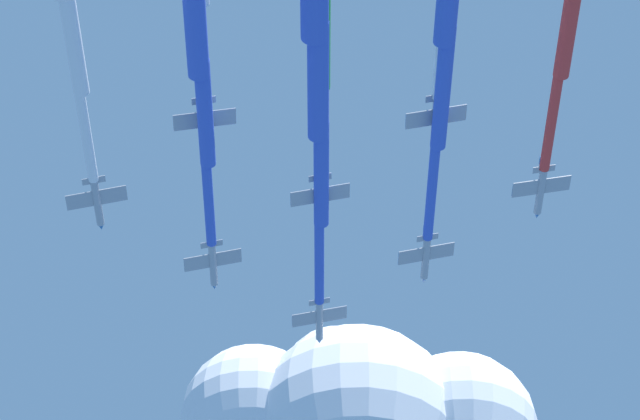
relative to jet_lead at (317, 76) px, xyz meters
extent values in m
cylinder|color=#9EA3AD|center=(-4.47, -46.38, 0.05)|extent=(2.13, 9.08, 1.32)
cone|color=#1959A5|center=(-4.93, -51.41, 0.05)|extent=(1.37, 1.41, 1.25)
cylinder|color=black|center=(-4.04, -41.65, 0.05)|extent=(1.04, 0.69, 0.99)
ellipsoid|color=black|center=(-4.55, -48.37, 0.51)|extent=(1.06, 1.97, 0.83)
cube|color=#9EA3AD|center=(-4.43, -45.85, 0.00)|extent=(8.43, 3.44, 2.04)
cube|color=#1959A5|center=(-0.68, -46.19, -0.80)|extent=(0.91, 2.35, 0.26)
cube|color=#1959A5|center=(-8.15, -45.51, 0.94)|extent=(0.91, 2.35, 0.26)
cube|color=#9EA3AD|center=(-4.13, -42.62, 0.05)|extent=(3.23, 1.38, 0.82)
cube|color=#1959A5|center=(-3.91, -42.64, 0.98)|extent=(0.67, 1.44, 1.88)
cylinder|color=blue|center=(-3.27, -33.23, 0.05)|extent=(3.38, 18.85, 1.68)
cylinder|color=blue|center=(-2.07, -16.94, 0.12)|extent=(4.22, 18.93, 2.52)
cylinder|color=blue|center=(-0.18, -0.72, 0.03)|extent=(5.06, 19.00, 3.36)
cylinder|color=#9EA3AD|center=(11.93, -35.44, -0.10)|extent=(2.10, 9.08, 1.34)
cone|color=#1959A5|center=(11.50, -40.47, -0.10)|extent=(1.38, 1.40, 1.27)
cylinder|color=black|center=(12.34, -30.71, -0.10)|extent=(1.05, 0.68, 1.01)
ellipsoid|color=black|center=(11.88, -37.42, 0.35)|extent=(1.06, 1.97, 0.85)
cube|color=#9EA3AD|center=(11.97, -34.90, -0.15)|extent=(8.37, 3.39, 2.24)
cube|color=#1959A5|center=(15.70, -35.22, -1.05)|extent=(0.90, 2.35, 0.27)
cube|color=#1959A5|center=(8.27, -34.58, 0.88)|extent=(0.90, 2.35, 0.27)
cube|color=#9EA3AD|center=(12.26, -31.67, -0.10)|extent=(3.21, 1.36, 0.90)
cube|color=#1959A5|center=(12.49, -31.69, 0.82)|extent=(0.71, 1.45, 1.87)
cylinder|color=blue|center=(13.02, -22.78, -0.10)|extent=(3.20, 17.70, 1.71)
cylinder|color=blue|center=(14.04, -7.49, -0.03)|extent=(4.05, 17.77, 2.56)
cylinder|color=blue|center=(15.75, 7.74, -0.13)|extent=(4.90, 17.84, 3.41)
cylinder|color=#9EA3AD|center=(-18.75, -32.78, 1.33)|extent=(2.07, 9.08, 1.34)
cone|color=#1959A5|center=(-19.17, -37.81, 1.33)|extent=(1.37, 1.40, 1.27)
cylinder|color=black|center=(-18.36, -28.05, 1.33)|extent=(1.05, 0.68, 1.00)
ellipsoid|color=black|center=(-18.80, -34.76, 1.78)|extent=(1.06, 1.97, 0.85)
cube|color=#9EA3AD|center=(-18.72, -32.24, 1.28)|extent=(8.37, 3.36, 2.19)
cube|color=#1959A5|center=(-14.98, -32.55, 0.41)|extent=(0.89, 2.35, 0.27)
cube|color=#1959A5|center=(-22.42, -31.94, 2.29)|extent=(0.89, 2.35, 0.27)
cube|color=#9EA3AD|center=(-18.44, -29.01, 1.33)|extent=(3.21, 1.35, 0.88)
cube|color=#1959A5|center=(-18.21, -29.03, 2.25)|extent=(0.69, 1.44, 1.87)
cylinder|color=blue|center=(-17.62, -19.02, 1.33)|extent=(3.34, 20.21, 1.70)
cylinder|color=blue|center=(-16.48, -1.54, 1.40)|extent=(4.19, 20.28, 2.55)
cylinder|color=#9EA3AD|center=(-2.35, -21.84, 0.62)|extent=(2.15, 9.08, 1.33)
cone|color=#1959A5|center=(-2.81, -26.86, 0.62)|extent=(1.37, 1.41, 1.26)
cylinder|color=black|center=(-1.91, -17.11, 0.62)|extent=(1.05, 0.69, 0.99)
ellipsoid|color=black|center=(-2.42, -23.82, 1.08)|extent=(1.07, 1.97, 0.84)
cube|color=#9EA3AD|center=(-2.31, -21.30, 0.57)|extent=(8.41, 3.44, 2.09)
cube|color=#1959A5|center=(1.44, -21.64, -0.26)|extent=(0.91, 2.35, 0.26)
cube|color=#1959A5|center=(-6.02, -20.95, 1.54)|extent=(0.91, 2.35, 0.26)
cube|color=#9EA3AD|center=(-2.00, -18.07, 0.62)|extent=(3.22, 1.38, 0.84)
cube|color=#1959A5|center=(-1.78, -18.09, 1.54)|extent=(0.69, 1.45, 1.88)
cylinder|color=green|center=(-1.16, -9.00, 0.62)|extent=(3.34, 18.10, 1.69)
cylinder|color=green|center=(-0.01, 6.63, 0.69)|extent=(4.18, 18.18, 2.53)
cylinder|color=#9EA3AD|center=(28.34, -24.49, -0.10)|extent=(2.21, 9.09, 1.34)
cone|color=#1959A5|center=(27.85, -29.52, -0.10)|extent=(1.40, 1.42, 1.27)
cylinder|color=black|center=(28.80, -19.76, -0.10)|extent=(1.06, 0.70, 1.01)
ellipsoid|color=black|center=(28.26, -26.47, 0.35)|extent=(1.09, 1.98, 0.85)
cube|color=#9EA3AD|center=(28.38, -23.95, -0.15)|extent=(8.39, 3.48, 2.26)
cube|color=#1959A5|center=(32.10, -24.32, -1.05)|extent=(0.92, 2.36, 0.27)
cube|color=#1959A5|center=(24.69, -23.59, 0.89)|extent=(0.92, 2.36, 0.27)
cube|color=#9EA3AD|center=(28.71, -20.73, -0.10)|extent=(3.21, 1.40, 0.90)
cube|color=#1959A5|center=(28.95, -20.75, 0.82)|extent=(0.73, 1.45, 1.87)
cylinder|color=white|center=(29.57, -11.87, -0.10)|extent=(3.41, 17.64, 1.71)
cylinder|color=white|center=(30.77, 3.35, -0.03)|extent=(4.26, 17.72, 2.56)
cylinder|color=#9EA3AD|center=(-33.03, -19.18, 2.48)|extent=(2.07, 9.08, 1.30)
cone|color=#1959A5|center=(-33.47, -24.21, 2.48)|extent=(1.34, 1.40, 1.23)
cylinder|color=black|center=(-32.62, -14.45, 2.48)|extent=(1.02, 0.68, 0.97)
ellipsoid|color=black|center=(-33.11, -21.16, 2.94)|extent=(1.04, 1.97, 0.82)
cube|color=#9EA3AD|center=(-33.00, -18.64, 2.44)|extent=(8.46, 3.41, 1.82)
cube|color=#1959A5|center=(-29.22, -18.97, 1.73)|extent=(0.90, 2.35, 0.24)
cube|color=#1959A5|center=(-36.74, -18.31, 3.27)|extent=(0.90, 2.35, 0.24)
cube|color=#9EA3AD|center=(-32.70, -15.41, 2.48)|extent=(3.24, 1.37, 0.74)
cube|color=#1959A5|center=(-32.52, -15.43, 3.42)|extent=(0.62, 1.44, 1.89)
cylinder|color=red|center=(-31.88, -5.99, 2.48)|extent=(3.28, 18.91, 1.65)
cylinder|color=red|center=(-30.75, 10.36, 2.54)|extent=(4.10, 18.99, 2.48)
cylinder|color=#9EA3AD|center=(14.06, -10.89, 2.14)|extent=(1.94, 9.07, 1.30)
cone|color=#1959A5|center=(13.70, -15.93, 2.14)|extent=(1.33, 1.39, 1.24)
cylinder|color=black|center=(14.40, -6.15, 2.14)|extent=(1.02, 0.67, 0.98)
ellipsoid|color=black|center=(14.01, -12.87, 2.60)|extent=(1.02, 1.96, 0.82)
cube|color=#9EA3AD|center=(14.09, -10.35, 2.09)|extent=(8.42, 3.29, 1.86)
cube|color=#1959A5|center=(17.86, -10.62, 1.37)|extent=(0.87, 2.34, 0.24)
cube|color=#1959A5|center=(10.34, -10.08, 2.95)|extent=(0.87, 2.34, 0.24)
cube|color=#9EA3AD|center=(14.33, -7.12, 2.14)|extent=(3.22, 1.32, 0.75)
cube|color=#1959A5|center=(14.52, -7.13, 3.07)|extent=(0.61, 1.43, 1.88)
cylinder|color=white|center=(14.97, 1.82, 2.14)|extent=(2.92, 17.77, 1.66)
cylinder|color=#9EA3AD|center=(-16.63, -8.23, 2.86)|extent=(2.19, 9.09, 1.32)
cone|color=#1959A5|center=(-17.12, -13.26, 2.86)|extent=(1.37, 1.42, 1.25)
cylinder|color=black|center=(-16.16, -3.51, 2.86)|extent=(1.04, 0.69, 0.99)
ellipsoid|color=black|center=(-16.72, -10.21, 3.32)|extent=(1.07, 1.98, 0.83)
cube|color=#9EA3AD|center=(-16.59, -7.69, 2.81)|extent=(8.44, 3.49, 2.02)
cube|color=#1959A5|center=(-12.84, -8.06, 2.02)|extent=(0.93, 2.36, 0.25)
cube|color=#1959A5|center=(-20.30, -7.33, 3.74)|extent=(0.93, 2.36, 0.25)
cube|color=#9EA3AD|center=(-16.26, -4.47, 2.86)|extent=(3.23, 1.40, 0.81)
cube|color=#1959A5|center=(-16.05, -4.49, 3.79)|extent=(0.68, 1.45, 1.88)
cylinder|color=white|center=(-15.32, 5.07, 2.86)|extent=(3.54, 19.19, 1.68)
sphere|color=white|center=(3.81, -75.61, 3.34)|extent=(24.24, 24.24, 24.24)
sphere|color=white|center=(-9.79, -72.52, 9.19)|extent=(19.04, 19.04, 19.04)
camera|label=1|loc=(9.85, 111.98, -140.03)|focal=79.00mm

